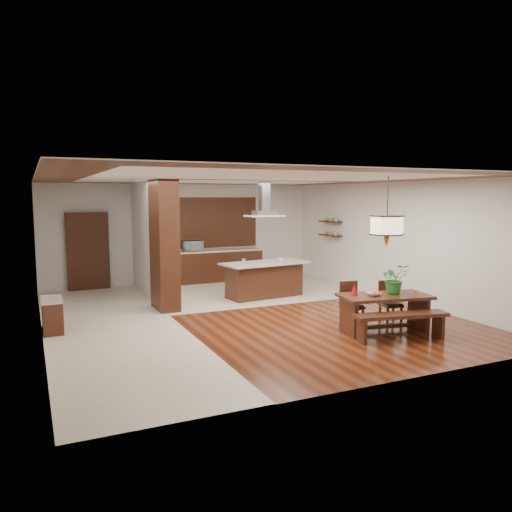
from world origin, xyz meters
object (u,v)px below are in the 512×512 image
dining_chair_left (352,304)px  pendant_lantern (387,212)px  dining_chair_right (391,302)px  island_cup (281,260)px  dining_table (384,304)px  fruit_bowl (374,294)px  microwave (193,246)px  hallway_console (52,315)px  range_hood (264,199)px  foliage_plant (394,279)px  dining_bench (401,327)px  kitchen_island (264,279)px

dining_chair_left → pendant_lantern: size_ratio=0.66×
dining_chair_right → island_cup: size_ratio=7.13×
dining_table → fruit_bowl: (-0.25, 0.01, 0.22)m
microwave → dining_chair_right: bearing=-77.8°
island_cup → dining_chair_right: bearing=-76.8°
hallway_console → range_hood: 5.60m
foliage_plant → fruit_bowl: 0.56m
hallway_console → range_hood: bearing=14.2°
dining_chair_left → island_cup: size_ratio=7.27×
foliage_plant → fruit_bowl: (-0.49, -0.02, -0.25)m
pendant_lantern → foliage_plant: bearing=7.4°
dining_chair_right → microwave: (-2.18, 6.14, 0.68)m
dining_bench → dining_chair_right: size_ratio=2.02×
hallway_console → dining_bench: hallway_console is taller
range_hood → kitchen_island: bearing=-90.0°
dining_table → pendant_lantern: (-0.00, 0.00, 1.73)m
kitchen_island → dining_bench: bearing=-89.7°
dining_table → dining_chair_left: 0.66m
dining_bench → range_hood: (-0.56, 4.42, 2.23)m
dining_table → pendant_lantern: 1.73m
pendant_lantern → island_cup: pendant_lantern is taller
dining_chair_right → fruit_bowl: (-0.76, -0.42, 0.30)m
dining_chair_right → fruit_bowl: 0.92m
dining_chair_left → hallway_console: bearing=168.6°
pendant_lantern → range_hood: 3.90m
pendant_lantern → dining_chair_left: bearing=118.8°
pendant_lantern → foliage_plant: (0.24, 0.03, -1.26)m
fruit_bowl → microwave: 6.72m
dining_chair_left → dining_chair_right: 0.84m
dining_table → kitchen_island: kitchen_island is taller
range_hood → foliage_plant: bearing=-76.4°
dining_chair_left → range_hood: (-0.35, 3.25, 2.03)m
microwave → dining_table: bearing=-83.0°
dining_bench → fruit_bowl: bearing=103.1°
island_cup → hallway_console: bearing=-168.0°
fruit_bowl → island_cup: bearing=90.2°
hallway_console → island_cup: island_cup is taller
hallway_console → microwave: 5.71m
foliage_plant → dining_table: bearing=-172.6°
fruit_bowl → dining_bench: bearing=-76.9°
kitchen_island → island_cup: (0.41, -0.11, 0.48)m
dining_table → microwave: (-1.68, 6.56, 0.59)m
foliage_plant → microwave: foliage_plant is taller
dining_table → island_cup: size_ratio=15.15×
dining_bench → microwave: 7.38m
dining_table → kitchen_island: 3.89m
pendant_lantern → range_hood: bearing=100.0°
hallway_console → dining_table: (5.68, -2.56, 0.20)m
dining_chair_right → pendant_lantern: (-0.50, -0.43, 1.82)m
hallway_console → dining_chair_right: bearing=-19.0°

